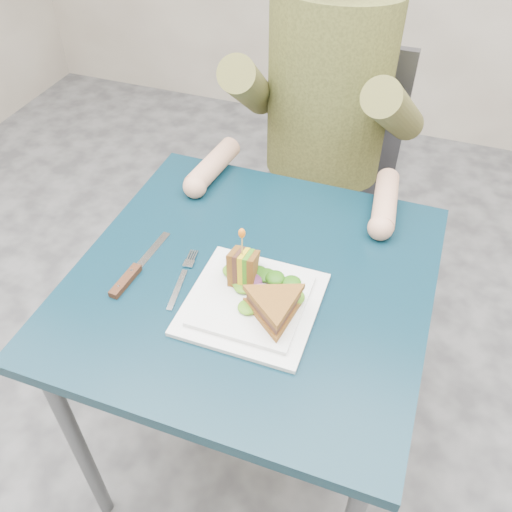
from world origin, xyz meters
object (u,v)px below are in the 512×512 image
at_px(fork, 181,280).
at_px(knife, 131,275).
at_px(plate, 252,302).
at_px(sandwich_upright, 243,267).
at_px(chair, 327,171).
at_px(sandwich_flat, 275,306).
at_px(diner, 329,77).
at_px(table, 252,301).

distance_m(fork, knife, 0.11).
bearing_deg(knife, plate, 2.50).
height_order(plate, sandwich_upright, sandwich_upright).
distance_m(chair, knife, 0.86).
height_order(sandwich_flat, knife, sandwich_flat).
distance_m(diner, fork, 0.70).
distance_m(diner, plate, 0.70).
height_order(sandwich_flat, fork, sandwich_flat).
height_order(diner, plate, diner).
bearing_deg(sandwich_flat, chair, 95.96).
xyz_separation_m(chair, plate, (0.03, -0.79, 0.20)).
bearing_deg(fork, diner, 78.43).
bearing_deg(knife, table, 20.24).
height_order(plate, knife, plate).
height_order(chair, knife, chair).
xyz_separation_m(fork, knife, (-0.11, -0.03, 0.00)).
bearing_deg(sandwich_flat, sandwich_upright, 142.75).
bearing_deg(sandwich_flat, diner, 96.91).
xyz_separation_m(sandwich_flat, knife, (-0.33, 0.01, -0.04)).
bearing_deg(fork, sandwich_flat, -9.92).
bearing_deg(chair, knife, -106.86).
distance_m(table, fork, 0.17).
distance_m(diner, knife, 0.75).
xyz_separation_m(plate, sandwich_upright, (-0.04, 0.05, 0.05)).
height_order(sandwich_upright, knife, sandwich_upright).
bearing_deg(diner, knife, -109.43).
relative_size(chair, knife, 4.19).
relative_size(table, diner, 1.01).
bearing_deg(diner, sandwich_flat, -83.09).
bearing_deg(fork, plate, -4.66).
height_order(table, fork, fork).
relative_size(table, chair, 0.81).
height_order(chair, diner, diner).
height_order(diner, knife, diner).
distance_m(chair, plate, 0.81).
bearing_deg(sandwich_upright, table, 76.96).
bearing_deg(diner, plate, -87.48).
bearing_deg(plate, chair, 92.16).
height_order(sandwich_upright, fork, sandwich_upright).
bearing_deg(knife, sandwich_upright, 13.65).
bearing_deg(table, knife, -159.76).
bearing_deg(plate, knife, -177.50).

